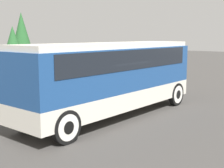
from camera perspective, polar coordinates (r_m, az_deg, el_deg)
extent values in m
plane|color=#423F3D|center=(14.15, 0.00, -5.96)|extent=(120.00, 120.00, 0.00)
cube|color=silver|center=(13.95, 0.00, -2.44)|extent=(9.72, 2.40, 0.78)
cube|color=navy|center=(13.75, 0.00, 2.85)|extent=(9.72, 2.40, 1.81)
cube|color=black|center=(13.71, 0.00, 4.71)|extent=(8.55, 2.44, 0.81)
cube|color=silver|center=(13.68, 0.00, 7.08)|extent=(9.52, 2.21, 0.22)
cube|color=navy|center=(17.64, 9.81, 3.21)|extent=(0.36, 2.31, 2.07)
cylinder|color=black|center=(16.62, 11.60, -1.84)|extent=(1.17, 0.28, 1.17)
cylinder|color=silver|center=(16.62, 11.60, -1.84)|extent=(0.91, 0.30, 0.91)
cylinder|color=black|center=(16.62, 11.60, -1.84)|extent=(0.45, 0.32, 0.45)
cylinder|color=black|center=(17.73, 5.37, -1.03)|extent=(1.17, 0.28, 1.17)
cylinder|color=silver|center=(17.73, 5.37, -1.03)|extent=(0.91, 0.30, 0.91)
cylinder|color=black|center=(17.73, 5.37, -1.03)|extent=(0.45, 0.32, 0.45)
cylinder|color=black|center=(10.65, -8.43, -7.77)|extent=(1.17, 0.28, 1.17)
cylinder|color=silver|center=(10.65, -8.43, -7.77)|extent=(0.91, 0.30, 0.91)
cylinder|color=black|center=(10.65, -8.43, -7.77)|extent=(0.45, 0.32, 0.45)
cylinder|color=black|center=(12.31, -15.28, -5.72)|extent=(1.17, 0.28, 1.17)
cylinder|color=silver|center=(12.31, -15.28, -5.72)|extent=(0.91, 0.30, 0.91)
cylinder|color=black|center=(12.31, -15.28, -5.72)|extent=(0.45, 0.32, 0.45)
cylinder|color=black|center=(16.63, -18.84, -2.94)|extent=(0.71, 0.22, 0.71)
cylinder|color=black|center=(16.63, -18.84, -2.94)|extent=(0.27, 0.26, 0.27)
cube|color=#2D5638|center=(20.53, -4.84, 0.26)|extent=(4.56, 1.81, 0.62)
cube|color=black|center=(20.33, -5.22, 1.73)|extent=(2.37, 1.63, 0.48)
cylinder|color=black|center=(21.36, 0.14, 0.01)|extent=(0.67, 0.22, 0.67)
cylinder|color=black|center=(21.36, 0.14, 0.01)|extent=(0.25, 0.26, 0.25)
cylinder|color=black|center=(22.42, -3.08, 0.42)|extent=(0.67, 0.22, 0.67)
cylinder|color=black|center=(22.42, -3.08, 0.42)|extent=(0.25, 0.26, 0.25)
cylinder|color=black|center=(18.74, -6.93, -1.30)|extent=(0.67, 0.22, 0.67)
cylinder|color=black|center=(18.74, -6.93, -1.30)|extent=(0.25, 0.26, 0.25)
cylinder|color=black|center=(19.94, -10.15, -0.76)|extent=(0.67, 0.22, 0.67)
cylinder|color=black|center=(19.94, -10.15, -0.76)|extent=(0.25, 0.26, 0.25)
cube|color=#7A6B5B|center=(22.40, -9.24, 0.98)|extent=(4.74, 1.84, 0.65)
cube|color=black|center=(22.20, -9.65, 2.52)|extent=(2.46, 1.66, 0.59)
cylinder|color=black|center=(23.10, -4.38, 0.72)|extent=(0.72, 0.22, 0.72)
cylinder|color=black|center=(23.10, -4.38, 0.72)|extent=(0.27, 0.26, 0.27)
cylinder|color=black|center=(24.28, -7.21, 1.07)|extent=(0.72, 0.22, 0.72)
cylinder|color=black|center=(24.28, -7.21, 1.07)|extent=(0.27, 0.26, 0.27)
cylinder|color=black|center=(20.62, -11.59, -0.42)|extent=(0.72, 0.22, 0.72)
cylinder|color=black|center=(20.62, -11.59, -0.42)|extent=(0.27, 0.26, 0.27)
cylinder|color=black|center=(21.93, -14.33, 0.03)|extent=(0.72, 0.22, 0.72)
cylinder|color=black|center=(21.93, -14.33, 0.03)|extent=(0.27, 0.26, 0.27)
cylinder|color=brown|center=(35.44, -17.50, 3.81)|extent=(0.28, 0.28, 1.50)
cone|color=#28602D|center=(35.33, -17.68, 7.55)|extent=(2.00, 2.00, 3.13)
cylinder|color=brown|center=(38.61, -16.01, 4.56)|extent=(0.28, 0.28, 1.92)
cone|color=#28602D|center=(38.52, -16.21, 9.26)|extent=(2.32, 2.32, 4.40)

